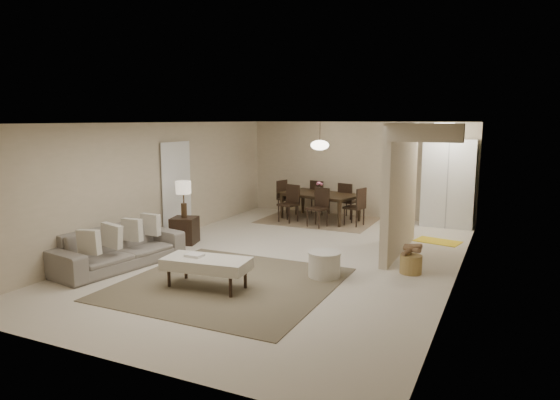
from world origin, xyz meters
The scene contains 22 objects.
floor centered at (0.00, 0.00, 0.00)m, with size 9.00×9.00×0.00m, color beige.
ceiling centered at (0.00, 0.00, 2.50)m, with size 9.00×9.00×0.00m, color white.
back_wall centered at (0.00, 4.50, 1.25)m, with size 6.00×6.00×0.00m, color #BBAC8D.
left_wall centered at (-3.00, 0.00, 1.25)m, with size 9.00×9.00×0.00m, color #BBAC8D.
right_wall centered at (3.00, 0.00, 1.25)m, with size 9.00×9.00×0.00m, color #BBAC8D.
partition centered at (1.80, 1.25, 1.25)m, with size 0.15×2.50×2.50m, color #BBAC8D.
doorway centered at (-2.97, 0.60, 1.02)m, with size 0.04×0.90×2.04m, color black.
pantry_cabinet centered at (2.35, 4.15, 1.05)m, with size 1.20×0.55×2.10m, color silver.
flush_light centered at (2.30, 3.20, 2.46)m, with size 0.44×0.44×0.05m, color white.
living_rug centered at (-0.22, -1.78, 0.01)m, with size 3.20×3.20×0.01m, color brown.
sofa centered at (-2.45, -1.78, 0.34)m, with size 0.91×2.34×0.68m, color gray.
ottoman_bench centered at (-0.42, -2.08, 0.38)m, with size 1.38×0.75×0.47m.
side_table centered at (-2.40, 0.09, 0.27)m, with size 0.50×0.50×0.55m, color black.
table_lamp centered at (-2.40, 0.09, 1.11)m, with size 0.32×0.32×0.76m.
round_pouf centered at (1.03, -0.81, 0.21)m, with size 0.54×0.54×0.42m, color beige.
wicker_basket centered at (2.27, 0.00, 0.16)m, with size 0.37×0.37×0.31m, color olive.
dining_rug centered at (-0.71, 3.53, 0.01)m, with size 2.80×2.10×0.01m, color #7C664D.
dining_table centered at (-0.71, 3.53, 0.35)m, with size 1.98×1.10×0.70m, color black.
dining_chairs centered at (-0.71, 3.53, 0.47)m, with size 2.53×2.09×0.94m.
vase centered at (-0.71, 3.53, 0.78)m, with size 0.16×0.16×0.16m, color white.
yellow_mat centered at (2.38, 2.47, 0.01)m, with size 0.91×0.55×0.01m, color yellow.
pendant_light centered at (-0.71, 3.53, 1.92)m, with size 0.46×0.46×0.71m.
Camera 1 is at (3.73, -8.26, 2.57)m, focal length 32.00 mm.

